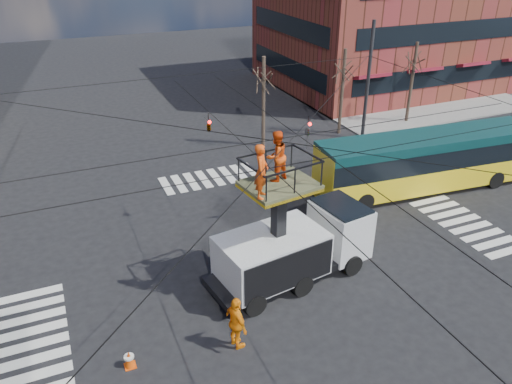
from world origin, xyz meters
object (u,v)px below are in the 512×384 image
Objects in this scene: city_bus at (428,160)px; flagger at (348,214)px; utility_truck at (294,233)px; worker_ground at (236,323)px; traffic_cone at (129,359)px.

city_bus is 7.64× the size of flagger.
utility_truck is 3.53× the size of worker_ground.
utility_truck is at bearing -62.45° from worker_ground.
utility_truck is 11.15× the size of traffic_cone.
utility_truck is 4.71m from worker_ground.
worker_ground is at bearing -150.45° from utility_truck.
worker_ground reaches higher than traffic_cone.
utility_truck is 0.56× the size of city_bus.
flagger reaches higher than traffic_cone.
flagger is at bearing -157.65° from city_bus.
utility_truck reaches higher than worker_ground.
traffic_cone is at bearing -154.72° from city_bus.
utility_truck reaches higher than flagger.
traffic_cone is 0.32× the size of worker_ground.
city_bus is 19.00m from traffic_cone.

